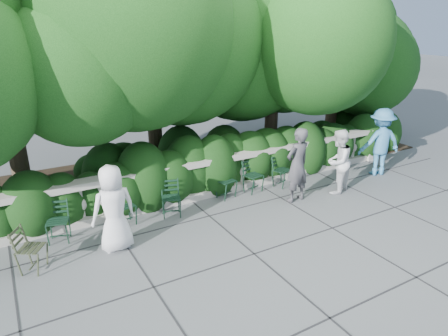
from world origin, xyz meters
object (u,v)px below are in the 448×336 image
chair_c (129,227)px  chair_f (257,193)px  chair_a (59,245)px  person_casual_man (338,162)px  chair_b (172,219)px  chair_weathered (43,270)px  person_businessman (114,209)px  chair_e (230,199)px  chair_d (286,187)px  person_older_blue (380,142)px  person_woman_grey (297,165)px

chair_c → chair_f: size_ratio=1.00×
chair_a → person_casual_man: (6.57, -0.80, 0.82)m
chair_a → chair_b: bearing=15.7°
chair_a → chair_c: size_ratio=1.00×
chair_weathered → chair_f: bearing=-48.9°
chair_a → person_businessman: (0.96, -0.69, 0.85)m
chair_e → person_businessman: 3.27m
chair_d → chair_f: (-0.89, 0.07, 0.00)m
chair_b → chair_weathered: bearing=-148.7°
chair_d → chair_weathered: 6.11m
chair_a → chair_weathered: (-0.39, -0.76, 0.00)m
person_businessman → person_older_blue: person_older_blue is taller
chair_c → person_casual_man: bearing=-18.8°
chair_a → chair_e: same height
chair_a → person_businessman: 1.46m
chair_a → person_businessman: person_businessman is taller
person_woman_grey → chair_weathered: bearing=-5.8°
chair_b → person_older_blue: (6.16, -0.36, 0.95)m
chair_c → chair_f: 3.37m
chair_weathered → person_woman_grey: 5.81m
chair_f → person_older_blue: 3.91m
chair_d → chair_f: 0.89m
person_casual_man → person_older_blue: person_older_blue is taller
chair_b → chair_e: same height
chair_f → person_businessman: size_ratio=0.49×
chair_weathered → chair_e: bearing=-46.8°
chair_d → chair_f: size_ratio=1.00×
chair_b → chair_d: size_ratio=1.00×
person_businessman → person_older_blue: bearing=177.4°
chair_d → chair_c: bearing=162.3°
chair_b → chair_weathered: size_ratio=1.00×
chair_weathered → chair_d: bearing=-50.9°
chair_e → person_older_blue: (4.53, -0.60, 0.95)m
chair_f → person_older_blue: size_ratio=0.44×
chair_b → person_businessman: person_businessman is taller
chair_b → person_older_blue: size_ratio=0.44×
person_businessman → chair_f: bearing=-172.5°
person_woman_grey → person_casual_man: 1.23m
person_older_blue → chair_weathered: bearing=19.0°
chair_weathered → person_businessman: size_ratio=0.49×
chair_b → person_woman_grey: person_woman_grey is taller
person_businessman → chair_c: bearing=-126.4°
chair_c → chair_d: 4.26m
chair_d → person_older_blue: 3.06m
chair_e → person_casual_man: bearing=-34.0°
chair_d → chair_weathered: (-6.05, -0.80, 0.00)m
chair_f → person_older_blue: person_older_blue is taller
person_woman_grey → chair_d: bearing=-119.3°
chair_e → person_businessman: bearing=-178.2°
chair_a → chair_e: (4.00, 0.15, 0.00)m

